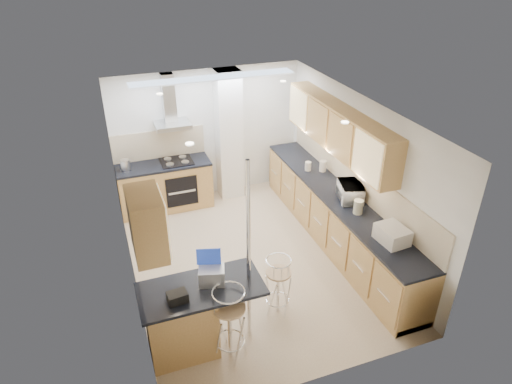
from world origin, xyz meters
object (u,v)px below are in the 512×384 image
object	(u,v)px
microwave	(351,192)
bar_stool_end	(278,286)
bar_stool_near	(230,324)
bread_bin	(392,235)
laptop	(212,275)

from	to	relation	value
microwave	bar_stool_end	size ratio (longest dim) A/B	0.56
microwave	bar_stool_near	bearing A→B (deg)	136.50
bar_stool_near	bread_bin	distance (m)	2.48
laptop	bar_stool_near	bearing A→B (deg)	-53.98
laptop	bread_bin	bearing A→B (deg)	15.61
bread_bin	laptop	bearing A→B (deg)	175.52
laptop	bread_bin	distance (m)	2.51
bar_stool_end	bread_bin	size ratio (longest dim) A/B	2.08
laptop	bar_stool_end	world-z (taller)	laptop
laptop	bar_stool_end	xyz separation A→B (m)	(0.95, 0.20, -0.60)
bar_stool_end	microwave	bearing A→B (deg)	-49.22
laptop	bread_bin	size ratio (longest dim) A/B	0.71
microwave	laptop	size ratio (longest dim) A/B	1.64
laptop	bar_stool_end	bearing A→B (deg)	27.56
microwave	bread_bin	distance (m)	1.19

